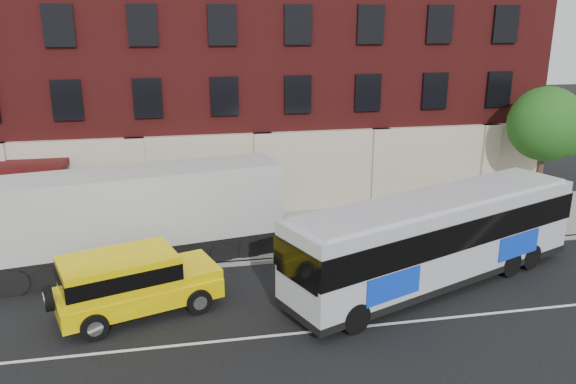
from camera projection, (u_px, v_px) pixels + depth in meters
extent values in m
plane|color=black|center=(320.00, 340.00, 17.61)|extent=(120.00, 120.00, 0.00)
cube|color=gray|center=(273.00, 233.00, 26.03)|extent=(60.00, 6.00, 0.15)
cube|color=gray|center=(285.00, 260.00, 23.22)|extent=(60.00, 0.25, 0.15)
cube|color=silver|center=(316.00, 331.00, 18.07)|extent=(60.00, 0.12, 0.01)
cube|color=#571514|center=(248.00, 52.00, 31.30)|extent=(30.00, 10.00, 15.00)
cube|color=#BEB397|center=(263.00, 173.00, 28.09)|extent=(30.00, 0.35, 4.00)
cube|color=#3F0B0B|center=(16.00, 166.00, 24.99)|extent=(4.20, 2.20, 0.30)
cube|color=#BEB397|center=(1.00, 187.00, 25.84)|extent=(0.90, 0.55, 4.00)
cube|color=#BEB397|center=(137.00, 180.00, 26.92)|extent=(0.90, 0.55, 4.00)
cube|color=#BEB397|center=(263.00, 174.00, 28.00)|extent=(0.90, 0.55, 4.00)
cube|color=#BEB397|center=(380.00, 168.00, 29.08)|extent=(0.90, 0.55, 4.00)
cube|color=#BEB397|center=(488.00, 162.00, 30.16)|extent=(0.90, 0.55, 4.00)
cube|color=black|center=(67.00, 100.00, 25.46)|extent=(1.30, 0.20, 1.80)
cube|color=black|center=(148.00, 98.00, 26.09)|extent=(1.30, 0.20, 1.80)
cube|color=black|center=(224.00, 96.00, 26.72)|extent=(1.30, 0.20, 1.80)
cube|color=black|center=(298.00, 94.00, 27.35)|extent=(1.30, 0.20, 1.80)
cube|color=black|center=(368.00, 92.00, 27.98)|extent=(1.30, 0.20, 1.80)
cube|color=black|center=(435.00, 91.00, 28.61)|extent=(1.30, 0.20, 1.80)
cube|color=black|center=(499.00, 89.00, 29.24)|extent=(1.30, 0.20, 1.80)
cube|color=black|center=(59.00, 25.00, 24.52)|extent=(1.30, 0.20, 1.80)
cube|color=black|center=(142.00, 25.00, 25.15)|extent=(1.30, 0.20, 1.80)
cube|color=black|center=(222.00, 25.00, 25.78)|extent=(1.30, 0.20, 1.80)
cube|color=black|center=(298.00, 25.00, 26.41)|extent=(1.30, 0.20, 1.80)
cube|color=black|center=(370.00, 24.00, 27.04)|extent=(1.30, 0.20, 1.80)
cube|color=black|center=(440.00, 24.00, 27.67)|extent=(1.30, 0.20, 1.80)
cube|color=black|center=(506.00, 24.00, 28.30)|extent=(1.30, 0.20, 1.80)
cube|color=black|center=(37.00, 193.00, 26.26)|extent=(2.60, 0.15, 2.80)
cube|color=black|center=(170.00, 186.00, 27.34)|extent=(2.60, 0.15, 2.80)
cube|color=black|center=(293.00, 180.00, 28.42)|extent=(2.60, 0.15, 2.80)
cube|color=black|center=(407.00, 174.00, 29.49)|extent=(2.60, 0.15, 2.80)
cylinder|color=slate|center=(62.00, 246.00, 21.53)|extent=(0.07, 0.07, 2.50)
cube|color=silver|center=(59.00, 228.00, 21.15)|extent=(0.30, 0.03, 0.40)
cube|color=silver|center=(60.00, 240.00, 21.30)|extent=(0.30, 0.03, 0.35)
cylinder|color=#3E2B1F|center=(538.00, 182.00, 28.46)|extent=(0.32, 0.32, 3.00)
sphere|color=#194E16|center=(546.00, 124.00, 27.61)|extent=(3.60, 3.60, 3.60)
sphere|color=#194E16|center=(563.00, 135.00, 27.51)|extent=(2.20, 2.20, 2.20)
sphere|color=#194E16|center=(529.00, 131.00, 27.99)|extent=(2.00, 2.00, 2.00)
cube|color=#B4B6BE|center=(437.00, 237.00, 20.86)|extent=(12.33, 6.96, 2.91)
cube|color=black|center=(434.00, 271.00, 21.26)|extent=(12.39, 7.02, 0.26)
cube|color=#B4B6BE|center=(440.00, 198.00, 20.41)|extent=(11.64, 6.44, 0.12)
cube|color=black|center=(438.00, 225.00, 20.71)|extent=(12.43, 7.06, 1.02)
cube|color=#0D37CC|center=(394.00, 286.00, 18.27)|extent=(2.10, 0.88, 0.92)
cube|color=#0D37CC|center=(464.00, 225.00, 23.65)|extent=(2.10, 0.88, 0.92)
cylinder|color=black|center=(355.00, 318.00, 17.88)|extent=(1.06, 0.67, 1.02)
cylinder|color=black|center=(313.00, 289.00, 19.73)|extent=(1.06, 0.67, 1.02)
cylinder|color=black|center=(510.00, 263.00, 21.80)|extent=(1.06, 0.67, 1.02)
cylinder|color=black|center=(462.00, 244.00, 23.65)|extent=(1.06, 0.67, 1.02)
cylinder|color=black|center=(530.00, 256.00, 22.43)|extent=(1.06, 0.67, 1.02)
cylinder|color=black|center=(482.00, 238.00, 24.29)|extent=(1.06, 0.67, 1.02)
cube|color=#FAD401|center=(139.00, 292.00, 19.09)|extent=(5.65, 3.71, 0.65)
cube|color=#FAD401|center=(119.00, 272.00, 18.56)|extent=(4.09, 3.15, 1.09)
cube|color=black|center=(119.00, 271.00, 18.54)|extent=(4.14, 3.21, 0.55)
cube|color=#FAD401|center=(190.00, 268.00, 19.78)|extent=(2.20, 2.48, 0.33)
cube|color=black|center=(213.00, 274.00, 20.30)|extent=(0.61, 1.68, 0.60)
cylinder|color=black|center=(48.00, 298.00, 17.66)|extent=(0.49, 0.86, 0.83)
cylinder|color=black|center=(199.00, 301.00, 19.07)|extent=(0.92, 0.56, 0.87)
cylinder|color=silver|center=(199.00, 301.00, 19.07)|extent=(0.56, 0.46, 0.48)
cylinder|color=black|center=(178.00, 277.00, 20.85)|extent=(0.92, 0.56, 0.87)
cylinder|color=silver|center=(178.00, 277.00, 20.85)|extent=(0.56, 0.46, 0.48)
cylinder|color=black|center=(94.00, 327.00, 17.50)|extent=(0.92, 0.56, 0.87)
cylinder|color=silver|center=(94.00, 327.00, 17.50)|extent=(0.56, 0.46, 0.48)
cylinder|color=black|center=(81.00, 298.00, 19.28)|extent=(0.92, 0.56, 0.87)
cylinder|color=silver|center=(81.00, 298.00, 19.28)|extent=(0.56, 0.46, 0.48)
cube|color=black|center=(137.00, 252.00, 22.78)|extent=(11.83, 4.30, 1.06)
cube|color=beige|center=(133.00, 206.00, 22.21)|extent=(11.83, 4.34, 2.80)
cylinder|color=black|center=(15.00, 282.00, 20.32)|extent=(1.00, 0.43, 0.97)
cylinder|color=black|center=(19.00, 259.00, 22.31)|extent=(1.00, 0.43, 0.97)
cylinder|color=black|center=(50.00, 277.00, 20.72)|extent=(1.00, 0.43, 0.97)
cylinder|color=black|center=(51.00, 254.00, 22.70)|extent=(1.00, 0.43, 0.97)
cylinder|color=black|center=(222.00, 252.00, 22.89)|extent=(1.00, 0.43, 0.97)
cylinder|color=black|center=(209.00, 233.00, 24.87)|extent=(1.00, 0.43, 0.97)
cylinder|color=black|center=(249.00, 248.00, 23.28)|extent=(1.00, 0.43, 0.97)
cylinder|color=black|center=(235.00, 230.00, 25.27)|extent=(1.00, 0.43, 0.97)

